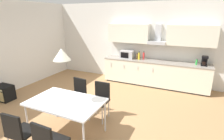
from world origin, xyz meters
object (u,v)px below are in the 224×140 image
(coffee_maker, at_px, (204,61))
(chair_far_left, at_px, (78,92))
(bottle_green, at_px, (197,62))
(chair_far_right, at_px, (101,97))
(dining_table, at_px, (66,103))
(microwave, at_px, (127,54))
(bottle_yellow, at_px, (139,56))
(bottle_red, at_px, (144,56))
(pendant_lamp, at_px, (62,54))
(guitar_amp, at_px, (4,93))
(chair_near_left, at_px, (18,130))
(bottle_brown, at_px, (137,56))

(coffee_maker, height_order, chair_far_left, coffee_maker)
(bottle_green, bearing_deg, chair_far_right, -127.07)
(dining_table, bearing_deg, microwave, 89.39)
(coffee_maker, bearing_deg, bottle_yellow, -178.38)
(bottle_red, height_order, pendant_lamp, pendant_lamp)
(dining_table, bearing_deg, chair_far_left, 110.74)
(dining_table, relative_size, guitar_amp, 2.78)
(chair_near_left, height_order, pendant_lamp, pendant_lamp)
(coffee_maker, bearing_deg, guitar_amp, -150.18)
(microwave, height_order, pendant_lamp, pendant_lamp)
(bottle_yellow, xyz_separation_m, chair_near_left, (-0.81, -4.26, -0.48))
(microwave, height_order, chair_near_left, microwave)
(chair_near_left, bearing_deg, coffee_maker, 56.43)
(coffee_maker, relative_size, chair_near_left, 0.34)
(chair_far_left, xyz_separation_m, guitar_amp, (-2.35, -0.34, -0.31))
(microwave, relative_size, coffee_maker, 1.60)
(bottle_red, relative_size, guitar_amp, 0.57)
(bottle_brown, height_order, bottle_green, bottle_brown)
(bottle_brown, relative_size, chair_far_right, 0.23)
(bottle_green, relative_size, chair_far_left, 0.23)
(guitar_amp, bearing_deg, chair_far_left, 8.34)
(chair_near_left, bearing_deg, bottle_green, 58.51)
(chair_near_left, bearing_deg, microwave, 85.25)
(coffee_maker, xyz_separation_m, bottle_red, (-1.91, 0.02, -0.02))
(bottle_yellow, xyz_separation_m, bottle_red, (0.14, 0.08, -0.00))
(chair_far_right, relative_size, pendant_lamp, 2.72)
(microwave, xyz_separation_m, dining_table, (-0.04, -3.45, -0.32))
(microwave, height_order, chair_far_left, microwave)
(bottle_brown, bearing_deg, bottle_yellow, -43.42)
(guitar_amp, distance_m, pendant_lamp, 3.08)
(chair_far_right, distance_m, chair_far_left, 0.64)
(coffee_maker, bearing_deg, bottle_green, 176.95)
(bottle_brown, bearing_deg, dining_table, -96.45)
(bottle_green, xyz_separation_m, dining_table, (-2.33, -3.49, -0.27))
(chair_far_right, xyz_separation_m, pendant_lamp, (-0.33, -0.84, 1.15))
(bottle_green, bearing_deg, bottle_red, 179.58)
(coffee_maker, xyz_separation_m, dining_table, (-2.54, -3.48, -0.33))
(coffee_maker, distance_m, guitar_amp, 6.06)
(bottle_yellow, distance_m, chair_near_left, 4.36)
(bottle_yellow, xyz_separation_m, pendant_lamp, (-0.49, -3.42, 0.67))
(dining_table, height_order, chair_near_left, chair_near_left)
(coffee_maker, relative_size, bottle_brown, 1.48)
(bottle_brown, distance_m, bottle_green, 1.93)
(dining_table, relative_size, chair_far_left, 1.66)
(dining_table, distance_m, pendant_lamp, 0.98)
(chair_near_left, bearing_deg, bottle_yellow, 79.24)
(chair_far_right, bearing_deg, bottle_red, 83.42)
(coffee_maker, relative_size, guitar_amp, 0.58)
(bottle_yellow, bearing_deg, chair_far_right, -93.64)
(microwave, bearing_deg, bottle_red, 4.81)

